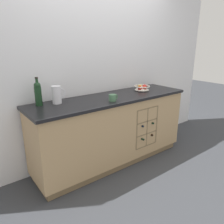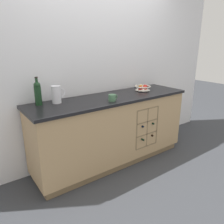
# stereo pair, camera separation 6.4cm
# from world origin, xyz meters

# --- Properties ---
(ground_plane) EXTENTS (14.00, 14.00, 0.00)m
(ground_plane) POSITION_xyz_m (0.00, 0.00, 0.00)
(ground_plane) COLOR #383A3F
(back_wall) EXTENTS (4.53, 0.06, 2.55)m
(back_wall) POSITION_xyz_m (0.00, 0.35, 1.27)
(back_wall) COLOR white
(back_wall) RESTS_ON ground_plane
(kitchen_island) EXTENTS (2.17, 0.62, 0.92)m
(kitchen_island) POSITION_xyz_m (0.00, -0.00, 0.47)
(kitchen_island) COLOR olive
(kitchen_island) RESTS_ON ground_plane
(fruit_bowl) EXTENTS (0.23, 0.23, 0.08)m
(fruit_bowl) POSITION_xyz_m (0.57, 0.04, 0.97)
(fruit_bowl) COLOR silver
(fruit_bowl) RESTS_ON kitchen_island
(white_pitcher) EXTENTS (0.17, 0.11, 0.20)m
(white_pitcher) POSITION_xyz_m (-0.68, 0.14, 1.03)
(white_pitcher) COLOR white
(white_pitcher) RESTS_ON kitchen_island
(ceramic_mug) EXTENTS (0.12, 0.09, 0.08)m
(ceramic_mug) POSITION_xyz_m (-0.11, -0.16, 0.96)
(ceramic_mug) COLOR #4C7A56
(ceramic_mug) RESTS_ON kitchen_island
(standing_wine_bottle) EXTENTS (0.08, 0.08, 0.31)m
(standing_wine_bottle) POSITION_xyz_m (-0.88, 0.18, 1.06)
(standing_wine_bottle) COLOR #19381E
(standing_wine_bottle) RESTS_ON kitchen_island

